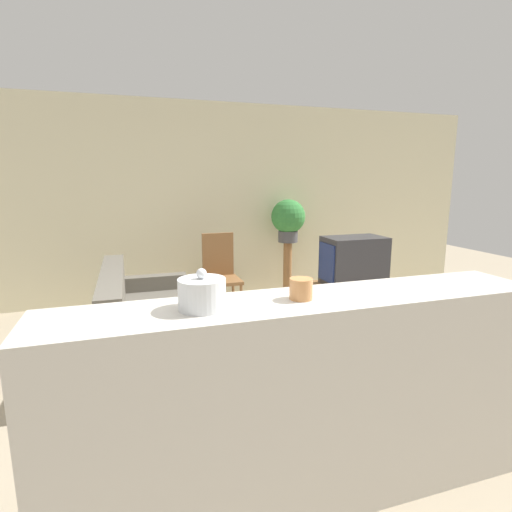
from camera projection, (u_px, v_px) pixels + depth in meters
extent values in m
plane|color=tan|center=(273.00, 442.00, 2.58)|extent=(14.00, 14.00, 0.00)
cube|color=beige|center=(188.00, 202.00, 5.52)|extent=(9.00, 0.06, 2.70)
cube|color=#605B51|center=(153.00, 333.00, 3.84)|extent=(0.88, 1.77, 0.42)
cube|color=#605B51|center=(113.00, 294.00, 3.66)|extent=(0.20, 1.77, 0.41)
cube|color=#605B51|center=(159.00, 360.00, 3.07)|extent=(0.88, 0.16, 0.59)
cube|color=#605B51|center=(148.00, 301.00, 4.57)|extent=(0.88, 0.16, 0.59)
cube|color=olive|center=(352.00, 304.00, 4.63)|extent=(0.86, 0.58, 0.48)
cube|color=#333338|center=(354.00, 261.00, 4.53)|extent=(0.68, 0.42, 0.55)
cube|color=navy|center=(327.00, 263.00, 4.43)|extent=(0.02, 0.34, 0.43)
cube|color=olive|center=(222.00, 280.00, 4.88)|extent=(0.44, 0.44, 0.04)
cube|color=olive|center=(218.00, 254.00, 5.01)|extent=(0.40, 0.04, 0.54)
cylinder|color=olive|center=(210.00, 305.00, 4.69)|extent=(0.04, 0.04, 0.43)
cylinder|color=olive|center=(241.00, 302.00, 4.80)|extent=(0.04, 0.04, 0.43)
cylinder|color=olive|center=(204.00, 296.00, 5.05)|extent=(0.04, 0.04, 0.43)
cylinder|color=olive|center=(233.00, 293.00, 5.16)|extent=(0.04, 0.04, 0.43)
cylinder|color=olive|center=(287.00, 268.00, 5.79)|extent=(0.12, 0.12, 0.78)
cylinder|color=#4C4C51|center=(288.00, 236.00, 5.70)|extent=(0.28, 0.28, 0.16)
sphere|color=#38843D|center=(288.00, 216.00, 5.64)|extent=(0.48, 0.48, 0.48)
cube|color=beige|center=(305.00, 401.00, 2.04)|extent=(2.52, 0.44, 1.10)
cylinder|color=silver|center=(202.00, 294.00, 1.77)|extent=(0.21, 0.21, 0.14)
sphere|color=silver|center=(201.00, 274.00, 1.75)|extent=(0.05, 0.05, 0.05)
cylinder|color=#C6844C|center=(301.00, 289.00, 1.92)|extent=(0.11, 0.11, 0.10)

